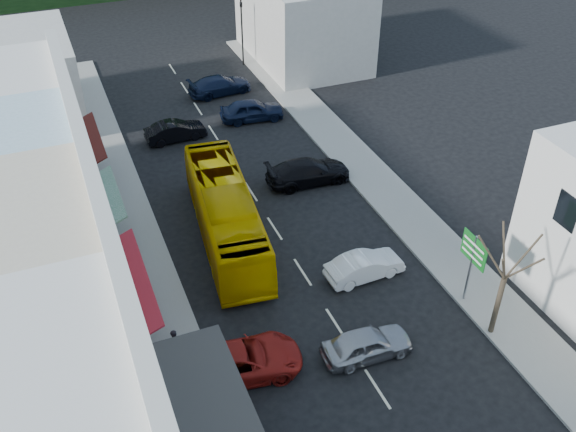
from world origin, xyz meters
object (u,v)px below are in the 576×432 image
object	(u,v)px
bus	(226,215)
car_red	(240,361)
direction_sign	(470,270)
street_tree	(504,279)
car_white	(365,266)
pedestrian_left	(175,342)
traffic_signal	(242,33)
car_silver	(367,344)

from	to	relation	value
bus	car_red	size ratio (longest dim) A/B	2.52
direction_sign	street_tree	xyz separation A→B (m)	(-0.10, -2.28, 1.35)
car_white	street_tree	distance (m)	7.18
car_white	pedestrian_left	size ratio (longest dim) A/B	2.59
pedestrian_left	street_tree	bearing A→B (deg)	-97.17
traffic_signal	bus	bearing A→B (deg)	57.94
direction_sign	car_white	bearing A→B (deg)	137.13
direction_sign	pedestrian_left	bearing A→B (deg)	173.19
car_silver	car_white	world-z (taller)	same
bus	direction_sign	size ratio (longest dim) A/B	2.95
car_red	pedestrian_left	size ratio (longest dim) A/B	2.71
direction_sign	traffic_signal	world-z (taller)	traffic_signal
car_silver	street_tree	size ratio (longest dim) A/B	0.66
car_silver	car_red	xyz separation A→B (m)	(-5.42, 1.12, 0.00)
car_silver	car_red	world-z (taller)	same
car_silver	pedestrian_left	world-z (taller)	pedestrian_left
bus	street_tree	xyz separation A→B (m)	(9.00, -11.32, 1.77)
bus	pedestrian_left	size ratio (longest dim) A/B	6.82
pedestrian_left	car_red	bearing A→B (deg)	-119.44
bus	car_red	xyz separation A→B (m)	(-2.30, -9.24, -0.85)
car_white	traffic_signal	bearing A→B (deg)	-9.03
car_silver	traffic_signal	size ratio (longest dim) A/B	0.80
car_red	street_tree	distance (m)	11.78
car_red	traffic_signal	bearing A→B (deg)	-11.46
car_red	pedestrian_left	world-z (taller)	pedestrian_left
car_silver	direction_sign	size ratio (longest dim) A/B	1.12
bus	street_tree	size ratio (longest dim) A/B	1.75
car_silver	car_red	distance (m)	5.53
car_red	car_white	bearing A→B (deg)	-57.78
car_white	pedestrian_left	world-z (taller)	pedestrian_left
car_white	traffic_signal	world-z (taller)	traffic_signal
car_white	bus	bearing A→B (deg)	41.19
bus	direction_sign	xyz separation A→B (m)	(9.10, -9.05, 0.42)
street_tree	traffic_signal	world-z (taller)	street_tree
bus	direction_sign	world-z (taller)	direction_sign
car_silver	car_white	size ratio (longest dim) A/B	1.00
street_tree	pedestrian_left	bearing A→B (deg)	163.96
car_red	car_silver	bearing A→B (deg)	-94.26
car_white	car_red	xyz separation A→B (m)	(-7.75, -3.58, 0.00)
bus	car_silver	size ratio (longest dim) A/B	2.64
car_white	traffic_signal	size ratio (longest dim) A/B	0.80
car_red	direction_sign	bearing A→B (deg)	-81.61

